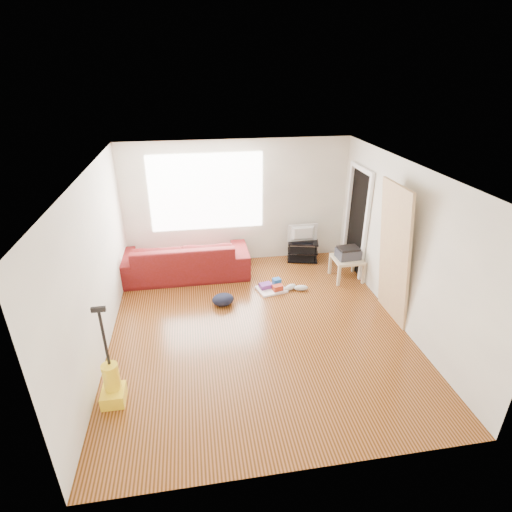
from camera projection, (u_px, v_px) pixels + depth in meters
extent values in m
cube|color=#3F2105|center=(258.00, 327.00, 6.30)|extent=(4.50, 5.00, 0.01)
cube|color=white|center=(258.00, 170.00, 5.22)|extent=(4.50, 5.00, 0.01)
cube|color=beige|center=(237.00, 203.00, 7.99)|extent=(4.50, 0.01, 2.50)
cube|color=beige|center=(305.00, 377.00, 3.54)|extent=(4.50, 0.01, 2.50)
cube|color=beige|center=(96.00, 268.00, 5.43)|extent=(0.01, 5.00, 2.50)
cube|color=beige|center=(403.00, 246.00, 6.09)|extent=(0.01, 5.00, 2.50)
cube|color=white|center=(207.00, 193.00, 7.77)|extent=(2.20, 0.01, 1.50)
cube|color=white|center=(366.00, 231.00, 7.31)|extent=(0.06, 0.08, 2.00)
cube|color=white|center=(348.00, 215.00, 8.11)|extent=(0.06, 0.08, 2.00)
cube|color=white|center=(362.00, 169.00, 7.26)|extent=(0.06, 0.98, 0.08)
cube|color=black|center=(358.00, 222.00, 7.71)|extent=(0.01, 0.86, 1.98)
imported|color=#590F09|center=(186.00, 275.00, 7.87)|extent=(2.48, 0.97, 0.72)
cube|color=black|center=(302.00, 259.00, 8.46)|extent=(0.69, 0.49, 0.02)
cube|color=black|center=(303.00, 251.00, 8.38)|extent=(0.69, 0.49, 0.02)
cube|color=black|center=(303.00, 242.00, 8.29)|extent=(0.69, 0.49, 0.02)
cylinder|color=black|center=(289.00, 254.00, 8.26)|extent=(0.02, 0.02, 0.43)
cylinder|color=black|center=(289.00, 248.00, 8.53)|extent=(0.02, 0.02, 0.43)
cylinder|color=black|center=(316.00, 254.00, 8.23)|extent=(0.02, 0.02, 0.43)
cylinder|color=black|center=(316.00, 249.00, 8.49)|extent=(0.02, 0.02, 0.43)
imported|color=black|center=(303.00, 234.00, 8.21)|extent=(0.63, 0.08, 0.36)
cube|color=tan|center=(348.00, 259.00, 7.58)|extent=(0.54, 0.54, 0.05)
cube|color=tan|center=(339.00, 276.00, 7.42)|extent=(0.05, 0.05, 0.39)
cube|color=tan|center=(330.00, 265.00, 7.85)|extent=(0.05, 0.05, 0.39)
cube|color=tan|center=(363.00, 274.00, 7.50)|extent=(0.05, 0.05, 0.39)
cube|color=tan|center=(353.00, 263.00, 7.93)|extent=(0.05, 0.05, 0.39)
cube|color=#2E3038|center=(348.00, 254.00, 7.53)|extent=(0.44, 0.35, 0.18)
cube|color=black|center=(349.00, 248.00, 7.48)|extent=(0.40, 0.31, 0.04)
cylinder|color=#0A45B7|center=(194.00, 279.00, 7.71)|extent=(0.36, 0.36, 0.30)
cylinder|color=white|center=(192.00, 269.00, 7.65)|extent=(0.13, 0.13, 0.12)
cube|color=white|center=(271.00, 289.00, 7.33)|extent=(0.58, 0.50, 0.04)
cube|color=#A12D19|center=(278.00, 288.00, 7.25)|extent=(0.20, 0.16, 0.10)
cube|color=#6A2D8B|center=(266.00, 286.00, 7.34)|extent=(0.25, 0.21, 0.08)
cube|color=#1B519F|center=(277.00, 282.00, 7.40)|extent=(0.16, 0.15, 0.14)
ellipsoid|color=black|center=(223.00, 305.00, 6.90)|extent=(0.41, 0.35, 0.21)
ellipsoid|color=silver|center=(290.00, 287.00, 7.34)|extent=(0.28, 0.22, 0.10)
ellipsoid|color=silver|center=(301.00, 288.00, 7.32)|extent=(0.27, 0.14, 0.10)
cube|color=yellow|center=(114.00, 396.00, 4.89)|extent=(0.28, 0.32, 0.18)
cylinder|color=yellow|center=(111.00, 376.00, 4.82)|extent=(0.20, 0.20, 0.35)
cylinder|color=black|center=(104.00, 339.00, 4.61)|extent=(0.04, 0.04, 0.74)
cube|color=black|center=(98.00, 309.00, 4.43)|extent=(0.16, 0.04, 0.06)
cube|color=tan|center=(384.00, 315.00, 6.62)|extent=(0.28, 0.89, 2.23)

